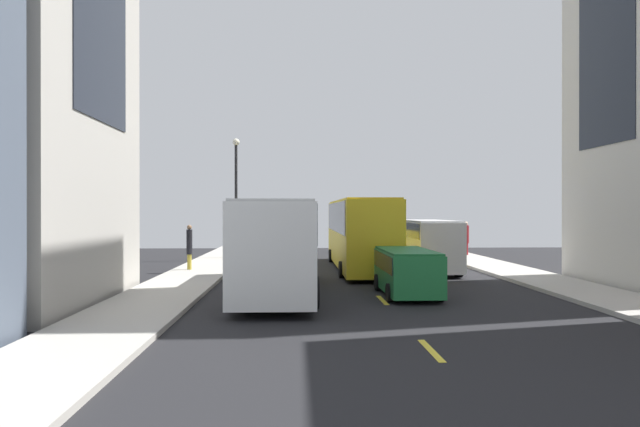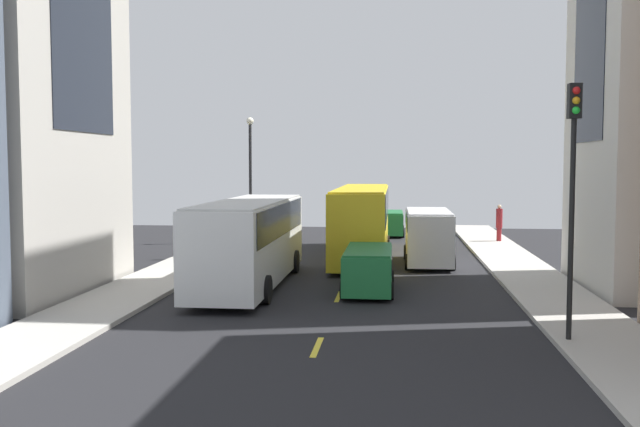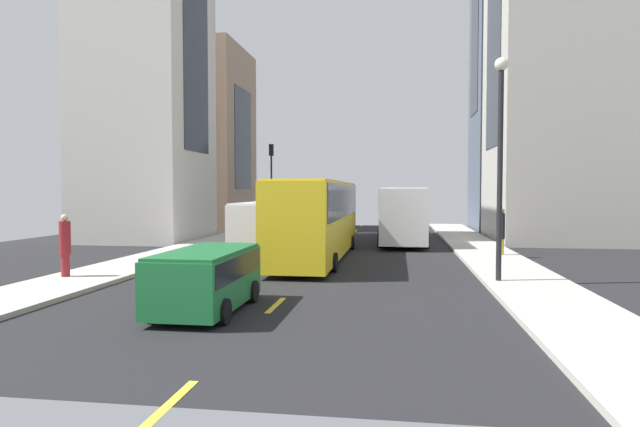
# 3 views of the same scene
# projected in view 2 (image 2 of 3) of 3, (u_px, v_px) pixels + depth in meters

# --- Properties ---
(ground_plane) EXTENTS (42.12, 42.12, 0.00)m
(ground_plane) POSITION_uv_depth(u_px,v_px,m) (351.00, 268.00, 32.14)
(ground_plane) COLOR black
(sidewalk_west) EXTENTS (2.88, 44.00, 0.15)m
(sidewalk_west) POSITION_uv_depth(u_px,v_px,m) (189.00, 264.00, 32.94)
(sidewalk_west) COLOR #B2ADA3
(sidewalk_west) RESTS_ON ground
(sidewalk_east) EXTENTS (2.88, 44.00, 0.15)m
(sidewalk_east) POSITION_uv_depth(u_px,v_px,m) (521.00, 269.00, 31.33)
(sidewalk_east) COLOR #B2ADA3
(sidewalk_east) RESTS_ON ground
(lane_stripe_1) EXTENTS (0.16, 2.00, 0.01)m
(lane_stripe_1) POSITION_uv_depth(u_px,v_px,m) (317.00, 347.00, 18.25)
(lane_stripe_1) COLOR yellow
(lane_stripe_1) RESTS_ON ground
(lane_stripe_2) EXTENTS (0.16, 2.00, 0.01)m
(lane_stripe_2) POSITION_uv_depth(u_px,v_px,m) (339.00, 297.00, 25.20)
(lane_stripe_2) COLOR yellow
(lane_stripe_2) RESTS_ON ground
(lane_stripe_3) EXTENTS (0.16, 2.00, 0.01)m
(lane_stripe_3) POSITION_uv_depth(u_px,v_px,m) (351.00, 268.00, 32.14)
(lane_stripe_3) COLOR yellow
(lane_stripe_3) RESTS_ON ground
(lane_stripe_4) EXTENTS (0.16, 2.00, 0.01)m
(lane_stripe_4) POSITION_uv_depth(u_px,v_px,m) (359.00, 250.00, 39.08)
(lane_stripe_4) COLOR yellow
(lane_stripe_4) RESTS_ON ground
(lane_stripe_5) EXTENTS (0.16, 2.00, 0.01)m
(lane_stripe_5) POSITION_uv_depth(u_px,v_px,m) (364.00, 237.00, 46.03)
(lane_stripe_5) COLOR yellow
(lane_stripe_5) RESTS_ON ground
(lane_stripe_6) EXTENTS (0.16, 2.00, 0.01)m
(lane_stripe_6) POSITION_uv_depth(u_px,v_px,m) (368.00, 227.00, 52.97)
(lane_stripe_6) COLOR yellow
(lane_stripe_6) RESTS_ON ground
(city_bus_white) EXTENTS (2.80, 11.19, 3.35)m
(city_bus_white) POSITION_uv_depth(u_px,v_px,m) (250.00, 235.00, 27.30)
(city_bus_white) COLOR silver
(city_bus_white) RESTS_ON ground
(streetcar_yellow) EXTENTS (2.70, 13.14, 3.59)m
(streetcar_yellow) POSITION_uv_depth(u_px,v_px,m) (362.00, 216.00, 35.55)
(streetcar_yellow) COLOR yellow
(streetcar_yellow) RESTS_ON ground
(delivery_van_white) EXTENTS (2.25, 5.65, 2.58)m
(delivery_van_white) POSITION_uv_depth(u_px,v_px,m) (428.00, 233.00, 33.24)
(delivery_van_white) COLOR white
(delivery_van_white) RESTS_ON ground
(car_green_0) EXTENTS (1.89, 4.54, 1.64)m
(car_green_0) POSITION_uv_depth(u_px,v_px,m) (368.00, 266.00, 26.07)
(car_green_0) COLOR #1E7238
(car_green_0) RESTS_ON ground
(car_green_1) EXTENTS (2.00, 4.14, 1.62)m
(car_green_1) POSITION_uv_depth(u_px,v_px,m) (389.00, 221.00, 46.77)
(car_green_1) COLOR #1E7238
(car_green_1) RESTS_ON ground
(pedestrian_crossing_near) EXTENTS (0.29, 0.29, 2.20)m
(pedestrian_crossing_near) POSITION_uv_depth(u_px,v_px,m) (191.00, 233.00, 35.06)
(pedestrian_crossing_near) COLOR gold
(pedestrian_crossing_near) RESTS_ON ground
(pedestrian_waiting_curb) EXTENTS (0.38, 0.38, 2.19)m
(pedestrian_waiting_curb) POSITION_uv_depth(u_px,v_px,m) (499.00, 222.00, 42.15)
(pedestrian_waiting_curb) COLOR maroon
(pedestrian_waiting_curb) RESTS_ON ground
(traffic_light_near_corner) EXTENTS (0.32, 0.44, 6.69)m
(traffic_light_near_corner) POSITION_uv_depth(u_px,v_px,m) (573.00, 165.00, 18.17)
(traffic_light_near_corner) COLOR black
(traffic_light_near_corner) RESTS_ON ground
(streetlamp_near) EXTENTS (0.44, 0.44, 7.42)m
(streetlamp_near) POSITION_uv_depth(u_px,v_px,m) (250.00, 166.00, 42.18)
(streetlamp_near) COLOR black
(streetlamp_near) RESTS_ON ground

